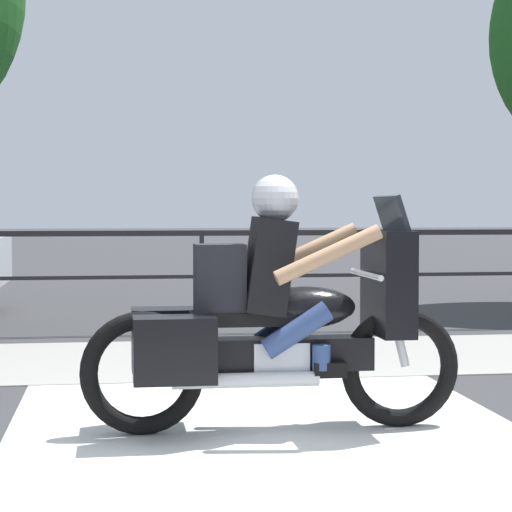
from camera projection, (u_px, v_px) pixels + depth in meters
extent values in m
plane|color=#38383A|center=(282.00, 448.00, 5.69)|extent=(120.00, 120.00, 0.00)
cube|color=#99968E|center=(220.00, 358.00, 9.06)|extent=(44.00, 2.40, 0.01)
cube|color=silver|center=(284.00, 456.00, 5.49)|extent=(3.17, 6.00, 0.01)
cube|color=black|center=(202.00, 233.00, 10.87)|extent=(36.00, 0.04, 0.06)
cube|color=black|center=(202.00, 276.00, 10.89)|extent=(36.00, 0.03, 0.04)
cylinder|color=black|center=(202.00, 282.00, 10.89)|extent=(0.05, 0.05, 1.12)
torus|color=black|center=(400.00, 367.00, 6.22)|extent=(0.75, 0.11, 0.75)
torus|color=black|center=(142.00, 373.00, 6.00)|extent=(0.75, 0.11, 0.75)
cube|color=black|center=(274.00, 354.00, 6.11)|extent=(1.22, 0.22, 0.20)
cube|color=silver|center=(279.00, 362.00, 6.11)|extent=(0.34, 0.26, 0.26)
ellipsoid|color=black|center=(304.00, 307.00, 6.12)|extent=(0.64, 0.30, 0.26)
cube|color=black|center=(248.00, 318.00, 6.07)|extent=(0.70, 0.28, 0.08)
cube|color=black|center=(388.00, 282.00, 6.19)|extent=(0.20, 0.62, 0.65)
cube|color=#1E232B|center=(392.00, 214.00, 6.17)|extent=(0.10, 0.53, 0.24)
cylinder|color=silver|center=(366.00, 274.00, 6.16)|extent=(0.04, 0.70, 0.04)
cylinder|color=silver|center=(246.00, 380.00, 5.93)|extent=(0.88, 0.09, 0.09)
cube|color=black|center=(175.00, 350.00, 5.78)|extent=(0.48, 0.28, 0.38)
cube|color=black|center=(170.00, 339.00, 6.25)|extent=(0.48, 0.28, 0.38)
cylinder|color=silver|center=(396.00, 325.00, 6.21)|extent=(0.18, 0.06, 0.53)
cube|color=black|center=(268.00, 266.00, 6.08)|extent=(0.32, 0.36, 0.60)
sphere|color=tan|center=(275.00, 202.00, 6.06)|extent=(0.23, 0.23, 0.23)
sphere|color=#B7B7BC|center=(275.00, 198.00, 6.06)|extent=(0.29, 0.29, 0.29)
cylinder|color=#33477A|center=(297.00, 330.00, 5.97)|extent=(0.44, 0.13, 0.34)
cylinder|color=#33477A|center=(321.00, 357.00, 6.00)|extent=(0.11, 0.11, 0.15)
cube|color=black|center=(329.00, 370.00, 6.01)|extent=(0.20, 0.10, 0.09)
cylinder|color=#33477A|center=(288.00, 324.00, 6.26)|extent=(0.44, 0.13, 0.34)
cylinder|color=#33477A|center=(312.00, 350.00, 6.29)|extent=(0.11, 0.11, 0.15)
cube|color=black|center=(319.00, 362.00, 6.30)|extent=(0.20, 0.10, 0.09)
cylinder|color=tan|center=(328.00, 255.00, 5.82)|extent=(0.65, 0.09, 0.36)
cylinder|color=tan|center=(308.00, 251.00, 6.41)|extent=(0.65, 0.09, 0.36)
cube|color=black|center=(220.00, 279.00, 6.04)|extent=(0.30, 0.25, 0.42)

